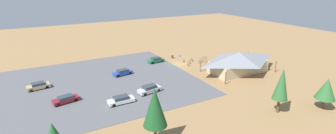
{
  "coord_description": "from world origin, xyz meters",
  "views": [
    {
      "loc": [
        33.01,
        53.39,
        20.79
      ],
      "look_at": [
        5.69,
        3.69,
        1.2
      ],
      "focal_mm": 26.77,
      "sensor_mm": 36.0,
      "label": 1
    }
  ],
  "objects_px": {
    "pine_west": "(282,84)",
    "car_maroon_aisle_side": "(66,99)",
    "bicycle_teal_by_bin": "(202,60)",
    "bicycle_red_edge_south": "(205,58)",
    "car_tan_front_row": "(38,86)",
    "trash_bin": "(172,57)",
    "pine_east": "(155,107)",
    "bicycle_purple_near_sign": "(207,62)",
    "pine_far_west": "(327,89)",
    "bicycle_silver_mid_cluster": "(188,64)",
    "car_blue_end_stall": "(123,72)",
    "bicycle_orange_yard_right": "(190,62)",
    "visitor_at_bikes": "(256,60)",
    "bicycle_green_back_row": "(200,62)",
    "car_white_near_entry": "(121,100)",
    "bike_pavilion": "(238,61)",
    "bicycle_black_near_porch": "(192,60)",
    "car_green_back_corner": "(156,60)",
    "car_silver_mid_lot": "(149,89)",
    "lot_sign": "(180,58)",
    "bicycle_yellow_yard_center": "(184,61)"
  },
  "relations": [
    {
      "from": "pine_west",
      "to": "car_maroon_aisle_side",
      "type": "bearing_deg",
      "value": -34.16
    },
    {
      "from": "bicycle_teal_by_bin",
      "to": "car_maroon_aisle_side",
      "type": "distance_m",
      "value": 36.54
    },
    {
      "from": "bicycle_red_edge_south",
      "to": "car_tan_front_row",
      "type": "relative_size",
      "value": 0.4
    },
    {
      "from": "trash_bin",
      "to": "pine_east",
      "type": "bearing_deg",
      "value": 56.97
    },
    {
      "from": "trash_bin",
      "to": "bicycle_purple_near_sign",
      "type": "relative_size",
      "value": 0.53
    },
    {
      "from": "pine_far_west",
      "to": "bicycle_silver_mid_cluster",
      "type": "xyz_separation_m",
      "value": [
        7.53,
        -30.46,
        -3.32
      ]
    },
    {
      "from": "car_blue_end_stall",
      "to": "bicycle_purple_near_sign",
      "type": "bearing_deg",
      "value": 174.31
    },
    {
      "from": "pine_east",
      "to": "car_maroon_aisle_side",
      "type": "relative_size",
      "value": 1.74
    },
    {
      "from": "bicycle_orange_yard_right",
      "to": "car_maroon_aisle_side",
      "type": "relative_size",
      "value": 0.36
    },
    {
      "from": "bicycle_silver_mid_cluster",
      "to": "visitor_at_bikes",
      "type": "bearing_deg",
      "value": 157.4
    },
    {
      "from": "bicycle_green_back_row",
      "to": "car_white_near_entry",
      "type": "bearing_deg",
      "value": 24.59
    },
    {
      "from": "pine_east",
      "to": "car_maroon_aisle_side",
      "type": "xyz_separation_m",
      "value": [
        8.89,
        -18.45,
        -4.74
      ]
    },
    {
      "from": "trash_bin",
      "to": "pine_west",
      "type": "height_order",
      "value": "pine_west"
    },
    {
      "from": "pine_east",
      "to": "car_blue_end_stall",
      "type": "xyz_separation_m",
      "value": [
        -4.67,
        -26.89,
        -4.73
      ]
    },
    {
      "from": "bike_pavilion",
      "to": "bicycle_silver_mid_cluster",
      "type": "distance_m",
      "value": 12.68
    },
    {
      "from": "bicycle_purple_near_sign",
      "to": "bicycle_teal_by_bin",
      "type": "distance_m",
      "value": 1.78
    },
    {
      "from": "bicycle_black_near_porch",
      "to": "car_tan_front_row",
      "type": "xyz_separation_m",
      "value": [
        37.54,
        0.35,
        0.37
      ]
    },
    {
      "from": "bicycle_green_back_row",
      "to": "car_green_back_corner",
      "type": "distance_m",
      "value": 11.79
    },
    {
      "from": "pine_east",
      "to": "pine_far_west",
      "type": "height_order",
      "value": "pine_east"
    },
    {
      "from": "pine_east",
      "to": "car_white_near_entry",
      "type": "xyz_separation_m",
      "value": [
        0.27,
        -13.39,
        -4.71
      ]
    },
    {
      "from": "bicycle_silver_mid_cluster",
      "to": "car_blue_end_stall",
      "type": "xyz_separation_m",
      "value": [
        17.13,
        -1.53,
        0.33
      ]
    },
    {
      "from": "bicycle_purple_near_sign",
      "to": "pine_west",
      "type": "bearing_deg",
      "value": 77.93
    },
    {
      "from": "bicycle_orange_yard_right",
      "to": "car_green_back_corner",
      "type": "relative_size",
      "value": 0.38
    },
    {
      "from": "bicycle_teal_by_bin",
      "to": "bicycle_orange_yard_right",
      "type": "relative_size",
      "value": 1.0
    },
    {
      "from": "bicycle_purple_near_sign",
      "to": "visitor_at_bikes",
      "type": "relative_size",
      "value": 0.96
    },
    {
      "from": "pine_far_west",
      "to": "car_tan_front_row",
      "type": "height_order",
      "value": "pine_far_west"
    },
    {
      "from": "car_blue_end_stall",
      "to": "car_tan_front_row",
      "type": "relative_size",
      "value": 1.04
    },
    {
      "from": "bicycle_red_edge_south",
      "to": "car_blue_end_stall",
      "type": "xyz_separation_m",
      "value": [
        24.15,
        0.88,
        0.31
      ]
    },
    {
      "from": "car_silver_mid_lot",
      "to": "car_white_near_entry",
      "type": "bearing_deg",
      "value": 14.85
    },
    {
      "from": "car_silver_mid_lot",
      "to": "car_tan_front_row",
      "type": "height_order",
      "value": "car_silver_mid_lot"
    },
    {
      "from": "visitor_at_bikes",
      "to": "car_tan_front_row",
      "type": "bearing_deg",
      "value": -9.98
    },
    {
      "from": "bicycle_teal_by_bin",
      "to": "bicycle_orange_yard_right",
      "type": "distance_m",
      "value": 3.73
    },
    {
      "from": "lot_sign",
      "to": "visitor_at_bikes",
      "type": "distance_m",
      "value": 20.06
    },
    {
      "from": "lot_sign",
      "to": "car_tan_front_row",
      "type": "relative_size",
      "value": 0.5
    },
    {
      "from": "bicycle_purple_near_sign",
      "to": "bicycle_black_near_porch",
      "type": "distance_m",
      "value": 4.11
    },
    {
      "from": "pine_far_west",
      "to": "bicycle_black_near_porch",
      "type": "distance_m",
      "value": 33.39
    },
    {
      "from": "pine_west",
      "to": "car_blue_end_stall",
      "type": "xyz_separation_m",
      "value": [
        16.88,
        -29.09,
        -4.34
      ]
    },
    {
      "from": "visitor_at_bikes",
      "to": "lot_sign",
      "type": "bearing_deg",
      "value": -29.67
    },
    {
      "from": "pine_far_west",
      "to": "bicycle_silver_mid_cluster",
      "type": "bearing_deg",
      "value": -76.12
    },
    {
      "from": "pine_east",
      "to": "bicycle_orange_yard_right",
      "type": "height_order",
      "value": "pine_east"
    },
    {
      "from": "lot_sign",
      "to": "bicycle_green_back_row",
      "type": "distance_m",
      "value": 5.47
    },
    {
      "from": "car_silver_mid_lot",
      "to": "visitor_at_bikes",
      "type": "xyz_separation_m",
      "value": [
        -32.45,
        -3.31,
        0.16
      ]
    },
    {
      "from": "bicycle_yellow_yard_center",
      "to": "bicycle_silver_mid_cluster",
      "type": "bearing_deg",
      "value": 79.78
    },
    {
      "from": "pine_west",
      "to": "bicycle_yellow_yard_center",
      "type": "relative_size",
      "value": 5.36
    },
    {
      "from": "pine_west",
      "to": "visitor_at_bikes",
      "type": "height_order",
      "value": "pine_west"
    },
    {
      "from": "bicycle_green_back_row",
      "to": "car_green_back_corner",
      "type": "height_order",
      "value": "car_green_back_corner"
    },
    {
      "from": "pine_east",
      "to": "bicycle_black_near_porch",
      "type": "xyz_separation_m",
      "value": [
        -24.65,
        -27.78,
        -5.07
      ]
    },
    {
      "from": "pine_far_west",
      "to": "bicycle_teal_by_bin",
      "type": "xyz_separation_m",
      "value": [
        2.54,
        -31.45,
        -3.31
      ]
    },
    {
      "from": "bicycle_silver_mid_cluster",
      "to": "car_maroon_aisle_side",
      "type": "xyz_separation_m",
      "value": [
        30.69,
        6.9,
        0.32
      ]
    },
    {
      "from": "pine_far_west",
      "to": "car_white_near_entry",
      "type": "xyz_separation_m",
      "value": [
        29.6,
        -18.51,
        -2.98
      ]
    }
  ]
}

